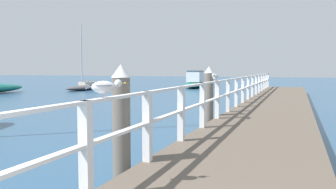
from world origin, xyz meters
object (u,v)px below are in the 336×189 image
Objects in this scene: dock_piling_near at (121,128)px; boat_4 at (196,82)px; seagull_background at (215,76)px; dock_piling_far at (209,99)px; boat_0 at (84,87)px; seagull_foreground at (104,86)px.

dock_piling_near is 29.43m from boat_4.
dock_piling_far is at bearing -64.17° from seagull_background.
boat_0 is at bearing -44.70° from seagull_background.
seagull_background is at bearing 85.38° from dock_piling_near.
dock_piling_near is 4.16× the size of seagull_background.
dock_piling_far is at bearing 147.96° from seagull_foreground.
seagull_background is at bearing -65.88° from dock_piling_far.
dock_piling_near is 1.38m from seagull_foreground.
dock_piling_near is at bearing -90.00° from dock_piling_far.
seagull_background is (-0.01, 5.82, 0.00)m from seagull_foreground.
boat_0 is (-15.28, 15.60, -0.68)m from dock_piling_far.
seagull_foreground is at bearing 131.51° from boat_0.
boat_0 is (-15.66, 16.45, -1.39)m from seagull_background.
seagull_foreground is 5.82m from seagull_background.
dock_piling_far reaches higher than boat_4.
seagull_foreground and seagull_background have the same top height.
seagull_background is 25.03m from boat_4.
seagull_foreground reaches higher than boat_4.
dock_piling_far is 4.16× the size of seagull_background.
seagull_foreground is at bearing -70.95° from dock_piling_near.
boat_4 is (-7.04, 23.03, -0.42)m from dock_piling_far.
seagull_foreground is (0.39, -1.12, 0.71)m from dock_piling_near.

